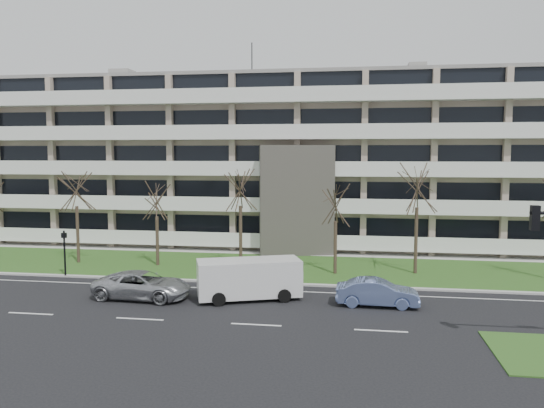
% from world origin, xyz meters
% --- Properties ---
extents(ground, '(160.00, 160.00, 0.00)m').
position_xyz_m(ground, '(0.00, 0.00, 0.00)').
color(ground, black).
rests_on(ground, ground).
extents(grass_verge, '(90.00, 10.00, 0.06)m').
position_xyz_m(grass_verge, '(0.00, 13.00, 0.03)').
color(grass_verge, '#31531B').
rests_on(grass_verge, ground).
extents(curb, '(90.00, 0.35, 0.12)m').
position_xyz_m(curb, '(0.00, 8.00, 0.06)').
color(curb, '#B2B2AD').
rests_on(curb, ground).
extents(sidewalk, '(90.00, 2.00, 0.08)m').
position_xyz_m(sidewalk, '(0.00, 18.50, 0.04)').
color(sidewalk, '#B2B2AD').
rests_on(sidewalk, ground).
extents(lane_edge_line, '(90.00, 0.12, 0.01)m').
position_xyz_m(lane_edge_line, '(0.00, 6.50, 0.01)').
color(lane_edge_line, white).
rests_on(lane_edge_line, ground).
extents(apartment_building, '(60.50, 15.10, 18.75)m').
position_xyz_m(apartment_building, '(-0.01, 25.32, 7.61)').
color(apartment_building, tan).
rests_on(apartment_building, ground).
extents(silver_pickup, '(5.72, 2.90, 1.55)m').
position_xyz_m(silver_pickup, '(-7.34, 3.69, 0.77)').
color(silver_pickup, '#B3B4BA').
rests_on(silver_pickup, ground).
extents(blue_sedan, '(4.53, 1.64, 1.48)m').
position_xyz_m(blue_sedan, '(6.00, 4.18, 0.74)').
color(blue_sedan, '#748AC9').
rests_on(blue_sedan, ground).
extents(white_van, '(6.25, 4.03, 2.28)m').
position_xyz_m(white_van, '(-1.16, 4.50, 1.36)').
color(white_van, silver).
rests_on(white_van, ground).
extents(pedestrian_signal, '(0.34, 0.29, 3.17)m').
position_xyz_m(pedestrian_signal, '(-14.57, 7.90, 2.02)').
color(pedestrian_signal, black).
rests_on(pedestrian_signal, ground).
extents(tree_1, '(3.90, 3.90, 7.79)m').
position_xyz_m(tree_1, '(-16.02, 12.31, 6.06)').
color(tree_1, '#382B21').
rests_on(tree_1, ground).
extents(tree_2, '(3.30, 3.30, 6.61)m').
position_xyz_m(tree_2, '(-9.69, 12.29, 5.13)').
color(tree_2, '#382B21').
rests_on(tree_2, ground).
extents(tree_3, '(4.06, 4.06, 8.13)m').
position_xyz_m(tree_3, '(-3.43, 12.54, 6.32)').
color(tree_3, '#382B21').
rests_on(tree_3, ground).
extents(tree_4, '(3.31, 3.31, 6.63)m').
position_xyz_m(tree_4, '(3.46, 11.52, 5.15)').
color(tree_4, '#382B21').
rests_on(tree_4, ground).
extents(tree_5, '(4.15, 4.15, 8.29)m').
position_xyz_m(tree_5, '(8.97, 12.42, 6.45)').
color(tree_5, '#382B21').
rests_on(tree_5, ground).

